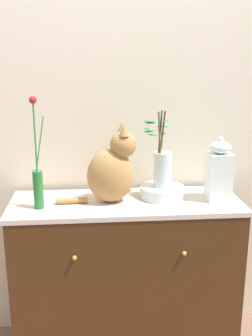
{
  "coord_description": "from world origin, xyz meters",
  "views": [
    {
      "loc": [
        -0.17,
        -1.99,
        1.64
      ],
      "look_at": [
        0.0,
        0.0,
        1.09
      ],
      "focal_mm": 43.23,
      "sensor_mm": 36.0,
      "label": 1
    }
  ],
  "objects_px": {
    "vase_slim_green": "(38,180)",
    "vase_glass_clear": "(162,166)",
    "cat_sitting": "(112,170)",
    "bowl_porcelain": "(162,192)",
    "sideboard": "(126,278)",
    "jar_lidded_porcelain": "(219,172)"
  },
  "relations": [
    {
      "from": "bowl_porcelain",
      "to": "jar_lidded_porcelain",
      "type": "bearing_deg",
      "value": -12.6
    },
    {
      "from": "sideboard",
      "to": "cat_sitting",
      "type": "distance_m",
      "value": 0.63
    },
    {
      "from": "sideboard",
      "to": "vase_slim_green",
      "type": "xyz_separation_m",
      "value": [
        -0.44,
        -0.06,
        0.6
      ]
    },
    {
      "from": "bowl_porcelain",
      "to": "jar_lidded_porcelain",
      "type": "relative_size",
      "value": 0.7
    },
    {
      "from": "vase_glass_clear",
      "to": "jar_lidded_porcelain",
      "type": "bearing_deg",
      "value": -12.82
    },
    {
      "from": "cat_sitting",
      "to": "vase_glass_clear",
      "type": "relative_size",
      "value": 1.04
    },
    {
      "from": "cat_sitting",
      "to": "sideboard",
      "type": "bearing_deg",
      "value": 1.64
    },
    {
      "from": "vase_slim_green",
      "to": "bowl_porcelain",
      "type": "distance_m",
      "value": 0.66
    },
    {
      "from": "cat_sitting",
      "to": "bowl_porcelain",
      "type": "distance_m",
      "value": 0.31
    },
    {
      "from": "sideboard",
      "to": "vase_glass_clear",
      "type": "relative_size",
      "value": 3.02
    },
    {
      "from": "sideboard",
      "to": "jar_lidded_porcelain",
      "type": "distance_m",
      "value": 0.78
    },
    {
      "from": "vase_glass_clear",
      "to": "jar_lidded_porcelain",
      "type": "xyz_separation_m",
      "value": [
        0.29,
        -0.07,
        -0.02
      ]
    },
    {
      "from": "vase_glass_clear",
      "to": "sideboard",
      "type": "bearing_deg",
      "value": -166.4
    },
    {
      "from": "sideboard",
      "to": "cat_sitting",
      "type": "relative_size",
      "value": 2.9
    },
    {
      "from": "vase_glass_clear",
      "to": "jar_lidded_porcelain",
      "type": "distance_m",
      "value": 0.3
    },
    {
      "from": "cat_sitting",
      "to": "vase_slim_green",
      "type": "relative_size",
      "value": 0.75
    },
    {
      "from": "jar_lidded_porcelain",
      "to": "cat_sitting",
      "type": "bearing_deg",
      "value": 178.31
    },
    {
      "from": "vase_slim_green",
      "to": "vase_glass_clear",
      "type": "relative_size",
      "value": 1.38
    },
    {
      "from": "cat_sitting",
      "to": "bowl_porcelain",
      "type": "relative_size",
      "value": 1.75
    },
    {
      "from": "sideboard",
      "to": "vase_slim_green",
      "type": "bearing_deg",
      "value": -171.94
    },
    {
      "from": "cat_sitting",
      "to": "jar_lidded_porcelain",
      "type": "bearing_deg",
      "value": -1.69
    },
    {
      "from": "vase_slim_green",
      "to": "vase_glass_clear",
      "type": "xyz_separation_m",
      "value": [
        0.64,
        0.11,
        0.03
      ]
    }
  ]
}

